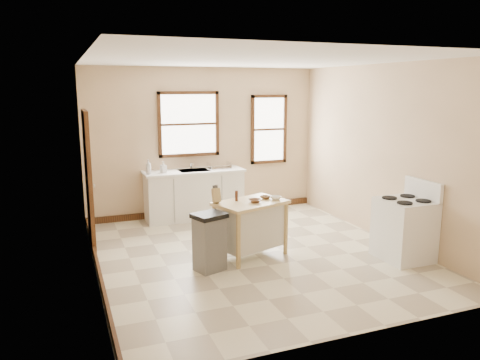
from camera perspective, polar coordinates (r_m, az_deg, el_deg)
name	(u,v)px	position (r m, az deg, el deg)	size (l,w,h in m)	color
floor	(254,254)	(7.03, 1.76, -8.99)	(5.00, 5.00, 0.00)	beige
ceiling	(256,60)	(6.61, 1.91, 14.45)	(5.00, 5.00, 0.00)	white
wall_back	(204,142)	(9.01, -4.40, 4.64)	(4.50, 0.04, 2.80)	beige
wall_left	(90,171)	(6.17, -17.81, 1.09)	(0.04, 5.00, 2.80)	beige
wall_right	(385,153)	(7.82, 17.21, 3.17)	(0.04, 5.00, 2.80)	beige
window_main	(189,124)	(8.87, -6.26, 6.78)	(1.17, 0.06, 1.22)	black
window_side	(269,129)	(9.45, 3.53, 6.18)	(0.77, 0.06, 1.37)	black
door_left	(89,179)	(7.51, -17.98, 0.10)	(0.06, 0.90, 2.10)	black
baseboard_back	(206,210)	(9.23, -4.22, -3.67)	(4.50, 0.04, 0.12)	black
baseboard_left	(99,271)	(6.53, -16.83, -10.55)	(0.04, 5.00, 0.12)	black
sink_counter	(194,194)	(8.80, -5.61, -1.75)	(1.86, 0.62, 0.92)	white
faucet	(191,163)	(8.86, -5.99, 2.09)	(0.03, 0.03, 0.22)	silver
soap_bottle_a	(148,167)	(8.42, -11.10, 1.59)	(0.10, 0.10, 0.26)	#B2B2B2
soap_bottle_b	(163,167)	(8.51, -9.33, 1.57)	(0.09, 0.09, 0.20)	#B2B2B2
dish_rack	(219,166)	(8.85, -2.56, 1.75)	(0.42, 0.32, 0.11)	silver
kitchen_island	(251,229)	(6.83, 1.31, -5.97)	(1.00, 0.64, 0.82)	tan
knife_block	(216,196)	(6.62, -2.92, -1.96)	(0.10, 0.10, 0.20)	tan
pepper_grinder	(236,196)	(6.72, -0.43, -1.95)	(0.04, 0.04, 0.15)	#452212
bowl_a	(255,201)	(6.66, 1.84, -2.54)	(0.18, 0.18, 0.04)	brown
bowl_b	(266,197)	(6.89, 3.14, -2.12)	(0.16, 0.16, 0.04)	brown
bowl_c	(276,198)	(6.84, 4.39, -2.19)	(0.16, 0.16, 0.05)	white
trash_bin	(210,242)	(6.32, -3.73, -7.55)	(0.41, 0.34, 0.79)	#585856
gas_stove	(405,220)	(7.07, 19.43, -4.68)	(0.70, 0.71, 1.14)	white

